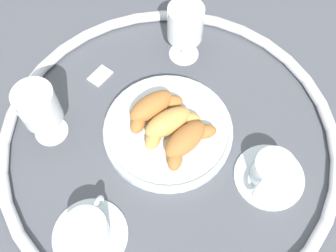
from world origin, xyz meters
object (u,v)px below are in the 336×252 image
object	(u,v)px
croissant_small	(169,124)
croissant_extra	(187,141)
sugar_packet	(100,75)
croissant_large	(152,108)
coffee_cup_near	(88,231)
juice_glass_left	(185,26)
pastry_plate	(168,130)
juice_glass_right	(39,108)
coffee_cup_far	(271,172)

from	to	relation	value
croissant_small	croissant_extra	world-z (taller)	same
sugar_packet	croissant_large	bearing A→B (deg)	85.35
coffee_cup_near	sugar_packet	world-z (taller)	coffee_cup_near
croissant_small	croissant_extra	xyz separation A→B (m)	(0.02, 0.04, 0.00)
croissant_extra	juice_glass_left	size ratio (longest dim) A/B	0.89
pastry_plate	croissant_large	distance (m)	0.06
juice_glass_right	coffee_cup_near	bearing A→B (deg)	45.48
croissant_small	croissant_extra	distance (m)	0.05
croissant_small	coffee_cup_near	xyz separation A→B (m)	(0.24, -0.06, -0.02)
croissant_extra	coffee_cup_far	distance (m)	0.17
coffee_cup_near	coffee_cup_far	world-z (taller)	same
juice_glass_right	sugar_packet	bearing A→B (deg)	167.87
coffee_cup_far	juice_glass_left	size ratio (longest dim) A/B	0.97
croissant_extra	coffee_cup_near	bearing A→B (deg)	-26.06
sugar_packet	juice_glass_right	bearing A→B (deg)	5.40
pastry_plate	croissant_small	world-z (taller)	croissant_small
croissant_large	juice_glass_right	xyz separation A→B (m)	(0.10, -0.18, 0.05)
juice_glass_left	juice_glass_right	size ratio (longest dim) A/B	1.00
juice_glass_left	croissant_large	bearing A→B (deg)	-1.56
croissant_extra	juice_glass_left	xyz separation A→B (m)	(-0.23, -0.08, 0.05)
pastry_plate	croissant_extra	bearing A→B (deg)	62.34
juice_glass_left	sugar_packet	bearing A→B (deg)	-51.40
croissant_large	croissant_extra	size ratio (longest dim) A/B	0.97
pastry_plate	coffee_cup_near	size ratio (longest dim) A/B	1.93
juice_glass_left	juice_glass_right	xyz separation A→B (m)	(0.28, -0.19, 0.00)
croissant_large	coffee_cup_near	distance (m)	0.27
pastry_plate	juice_glass_left	xyz separation A→B (m)	(-0.21, -0.04, 0.08)
coffee_cup_far	croissant_small	bearing A→B (deg)	-96.14
croissant_large	coffee_cup_near	world-z (taller)	croissant_large
coffee_cup_near	pastry_plate	bearing A→B (deg)	166.25
pastry_plate	juice_glass_left	size ratio (longest dim) A/B	1.87
croissant_large	juice_glass_left	xyz separation A→B (m)	(-0.18, 0.01, 0.05)
croissant_large	coffee_cup_far	distance (m)	0.26
croissant_large	coffee_cup_near	bearing A→B (deg)	-3.85
croissant_small	juice_glass_right	distance (m)	0.25
coffee_cup_near	juice_glass_left	bearing A→B (deg)	177.09
juice_glass_left	pastry_plate	bearing A→B (deg)	10.06
sugar_packet	croissant_small	bearing A→B (deg)	83.94
coffee_cup_far	pastry_plate	bearing A→B (deg)	-96.58
croissant_large	coffee_cup_near	xyz separation A→B (m)	(0.26, -0.02, -0.02)
sugar_packet	juice_glass_left	bearing A→B (deg)	146.12
croissant_large	sugar_packet	world-z (taller)	croissant_large
croissant_extra	pastry_plate	bearing A→B (deg)	-117.66
croissant_extra	coffee_cup_near	world-z (taller)	croissant_extra
croissant_small	juice_glass_left	distance (m)	0.22
coffee_cup_far	juice_glass_left	bearing A→B (deg)	-132.46
croissant_large	pastry_plate	bearing A→B (deg)	62.50
coffee_cup_far	juice_glass_right	xyz separation A→B (m)	(0.05, -0.44, 0.07)
coffee_cup_near	juice_glass_left	distance (m)	0.45
croissant_extra	juice_glass_left	bearing A→B (deg)	-160.06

